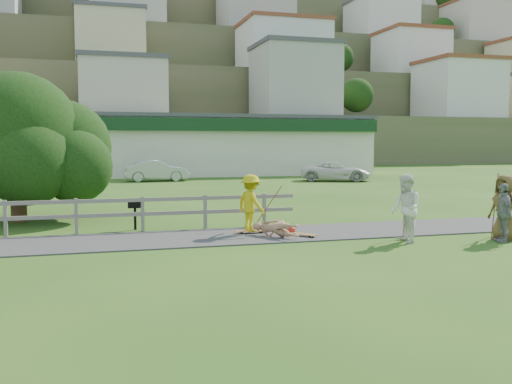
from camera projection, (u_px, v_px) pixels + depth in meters
The scene contains 20 objects.
ground at pixel (229, 246), 15.37m from camera, with size 260.00×260.00×0.00m, color #255017.
path at pixel (217, 237), 16.80m from camera, with size 34.00×3.00×0.04m, color #353538.
fence at pixel (55, 211), 17.20m from camera, with size 15.05×0.10×1.10m.
strip_mall at pixel (181, 145), 49.70m from camera, with size 32.50×10.75×5.10m.
hillside at pixel (111, 77), 101.56m from camera, with size 220.00×67.00×47.50m.
skater_rider at pixel (251, 206), 17.29m from camera, with size 1.12×0.64×1.73m, color gold.
skater_fallen at pixel (276, 229), 16.67m from camera, with size 1.53×0.37×0.56m, color #A6775C.
spectator_a at pixel (406, 209), 15.86m from camera, with size 0.94×0.73×1.92m, color silver.
spectator_b at pixel (503, 213), 15.98m from camera, with size 0.97×0.41×1.66m, color gray.
spectator_c at pixel (504, 207), 16.27m from camera, with size 0.92×0.60×1.89m, color brown.
car_silver at pixel (156, 171), 41.08m from camera, with size 1.58×4.55×1.50m, color #AEB2B6.
car_white at pixel (336, 171), 41.23m from camera, with size 2.31×5.02×1.39m, color silver.
tree at pixel (17, 161), 19.99m from camera, with size 7.11×7.11×4.26m, color black, non-canonical shape.
bbq at pixel (135, 215), 18.25m from camera, with size 0.43×0.33×0.94m, color black, non-canonical shape.
longboard_rider at pixel (251, 233), 17.36m from camera, with size 0.94×0.23×0.10m, color brown, non-canonical shape.
longboard_fallen at pixel (302, 236), 16.82m from camera, with size 0.93×0.23×0.10m, color brown, non-canonical shape.
helmet at pixel (291, 231), 17.19m from camera, with size 0.29×0.29×0.29m, color #A72213.
pole_rider at pixel (266, 204), 17.83m from camera, with size 0.03×0.03×1.76m, color brown.
pole_spec_left at pixel (406, 209), 16.76m from camera, with size 0.03×0.03×1.68m, color brown.
pole_spec_right at pixel (495, 205), 16.83m from camera, with size 0.03×0.03×1.91m, color brown.
Camera 1 is at (-3.46, -14.80, 2.80)m, focal length 40.00 mm.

